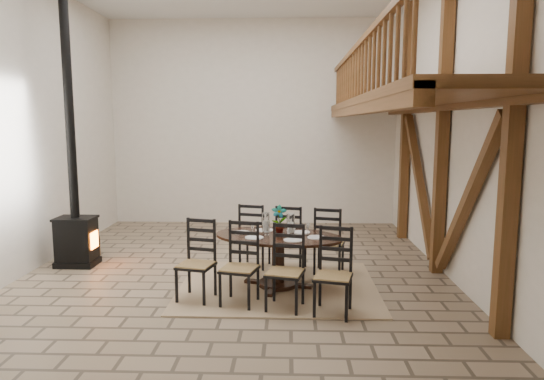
{
  "coord_description": "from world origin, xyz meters",
  "views": [
    {
      "loc": [
        0.87,
        -8.04,
        2.51
      ],
      "look_at": [
        0.58,
        0.4,
        1.34
      ],
      "focal_mm": 32.0,
      "sensor_mm": 36.0,
      "label": 1
    }
  ],
  "objects_px": {
    "log_basket": "(85,246)",
    "dining_table": "(277,262)",
    "wood_stove": "(75,203)",
    "log_stack": "(80,247)"
  },
  "relations": [
    {
      "from": "log_basket",
      "to": "dining_table",
      "type": "bearing_deg",
      "value": -24.97
    },
    {
      "from": "wood_stove",
      "to": "log_basket",
      "type": "xyz_separation_m",
      "value": [
        -0.12,
        0.62,
        -0.92
      ]
    },
    {
      "from": "dining_table",
      "to": "log_stack",
      "type": "xyz_separation_m",
      "value": [
        -3.7,
        1.55,
        -0.2
      ]
    },
    {
      "from": "wood_stove",
      "to": "log_stack",
      "type": "height_order",
      "value": "wood_stove"
    },
    {
      "from": "log_basket",
      "to": "log_stack",
      "type": "height_order",
      "value": "log_basket"
    },
    {
      "from": "dining_table",
      "to": "log_basket",
      "type": "distance_m",
      "value": 4.06
    },
    {
      "from": "wood_stove",
      "to": "log_basket",
      "type": "distance_m",
      "value": 1.12
    },
    {
      "from": "wood_stove",
      "to": "log_stack",
      "type": "distance_m",
      "value": 1.02
    },
    {
      "from": "dining_table",
      "to": "wood_stove",
      "type": "relative_size",
      "value": 0.52
    },
    {
      "from": "log_basket",
      "to": "wood_stove",
      "type": "bearing_deg",
      "value": -78.8
    }
  ]
}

